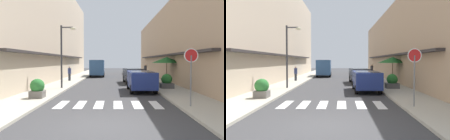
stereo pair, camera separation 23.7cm
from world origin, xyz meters
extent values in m
plane|color=#38383A|center=(0.00, 17.73, 0.00)|extent=(97.54, 97.54, 0.00)
cube|color=#ADA899|center=(-4.53, 17.73, 0.06)|extent=(2.49, 62.07, 0.12)
cube|color=#ADA899|center=(4.53, 17.73, 0.06)|extent=(2.49, 62.07, 0.12)
cube|color=#C6B299|center=(-8.27, 18.95, 5.93)|extent=(5.00, 41.90, 11.86)
cube|color=#332D2D|center=(-5.52, 18.95, 2.80)|extent=(0.50, 29.33, 0.16)
cube|color=tan|center=(8.27, 18.95, 4.12)|extent=(5.00, 41.90, 8.23)
cube|color=#332D2D|center=(5.52, 18.95, 2.80)|extent=(0.50, 29.33, 0.16)
cube|color=silver|center=(-2.38, 3.95, 0.01)|extent=(0.45, 2.20, 0.01)
cube|color=silver|center=(-1.43, 3.95, 0.01)|extent=(0.45, 2.20, 0.01)
cube|color=silver|center=(-0.48, 3.95, 0.01)|extent=(0.45, 2.20, 0.01)
cube|color=silver|center=(0.47, 3.95, 0.01)|extent=(0.45, 2.20, 0.01)
cube|color=silver|center=(1.42, 3.95, 0.01)|extent=(0.45, 2.20, 0.01)
cube|color=silver|center=(2.38, 3.95, 0.01)|extent=(0.45, 2.20, 0.01)
cube|color=navy|center=(2.23, 9.28, 0.89)|extent=(1.80, 4.46, 1.13)
cube|color=black|center=(2.23, 9.05, 1.19)|extent=(1.50, 2.50, 0.56)
cylinder|color=black|center=(1.42, 10.73, 0.32)|extent=(0.23, 0.64, 0.64)
cylinder|color=black|center=(3.01, 10.75, 0.32)|extent=(0.23, 0.64, 0.64)
cylinder|color=black|center=(1.45, 7.80, 0.32)|extent=(0.23, 0.64, 0.64)
cylinder|color=black|center=(3.04, 7.82, 0.32)|extent=(0.23, 0.64, 0.64)
cube|color=black|center=(2.23, 15.73, 0.89)|extent=(1.96, 4.56, 1.13)
cube|color=black|center=(2.23, 15.50, 1.19)|extent=(1.59, 2.58, 0.56)
cylinder|color=black|center=(1.36, 17.17, 0.32)|extent=(0.25, 0.65, 0.64)
cylinder|color=black|center=(2.95, 17.24, 0.32)|extent=(0.25, 0.65, 0.64)
cylinder|color=black|center=(1.51, 14.21, 0.32)|extent=(0.25, 0.65, 0.64)
cylinder|color=black|center=(3.10, 14.29, 0.32)|extent=(0.25, 0.65, 0.64)
cube|color=#33598C|center=(-2.08, 25.94, 1.34)|extent=(2.09, 5.45, 2.03)
cube|color=black|center=(-2.08, 25.67, 2.09)|extent=(1.72, 3.07, 0.56)
cylinder|color=black|center=(-3.02, 27.70, 0.32)|extent=(0.24, 0.65, 0.64)
cylinder|color=black|center=(-1.23, 27.75, 0.32)|extent=(0.24, 0.65, 0.64)
cylinder|color=black|center=(-2.93, 24.14, 0.32)|extent=(0.24, 0.65, 0.64)
cylinder|color=black|center=(-1.14, 24.19, 0.32)|extent=(0.24, 0.65, 0.64)
cylinder|color=slate|center=(3.81, 2.96, 1.29)|extent=(0.07, 0.07, 2.34)
cylinder|color=red|center=(3.81, 2.96, 2.46)|extent=(0.64, 0.03, 0.64)
torus|color=white|center=(3.81, 2.96, 2.46)|extent=(0.65, 0.05, 0.65)
cylinder|color=#38383D|center=(-3.79, 10.40, 2.54)|extent=(0.14, 0.14, 4.84)
cylinder|color=#38383D|center=(-3.34, 10.40, 4.81)|extent=(0.90, 0.10, 0.10)
ellipsoid|color=beige|center=(-2.89, 10.40, 4.71)|extent=(0.44, 0.28, 0.20)
cylinder|color=#262626|center=(5.13, 13.87, 0.15)|extent=(0.48, 0.48, 0.06)
cylinder|color=#4C3823|center=(5.13, 13.87, 1.22)|extent=(0.06, 0.06, 2.20)
cone|color=#19511E|center=(5.13, 13.87, 2.32)|extent=(2.71, 2.71, 0.55)
cube|color=slate|center=(-4.08, 5.45, 0.32)|extent=(0.76, 0.76, 0.40)
sphere|color=#2D7533|center=(-4.08, 5.45, 0.80)|extent=(0.81, 0.81, 0.81)
cube|color=#4C4C4C|center=(4.36, 10.36, 0.31)|extent=(0.98, 0.98, 0.38)
sphere|color=#236628|center=(4.36, 10.36, 0.80)|extent=(0.84, 0.84, 0.84)
cylinder|color=#282B33|center=(-4.47, 17.28, 0.49)|extent=(0.26, 0.26, 0.75)
cylinder|color=navy|center=(-4.47, 17.28, 1.16)|extent=(0.34, 0.34, 0.59)
sphere|color=tan|center=(-4.47, 17.28, 1.56)|extent=(0.20, 0.20, 0.20)
cylinder|color=#282B33|center=(4.06, 20.50, 0.55)|extent=(0.26, 0.26, 0.86)
cylinder|color=#333338|center=(4.06, 20.50, 1.31)|extent=(0.34, 0.34, 0.68)
sphere|color=tan|center=(4.06, 20.50, 1.77)|extent=(0.23, 0.23, 0.23)
camera|label=1|loc=(0.26, -7.90, 2.20)|focal=37.95mm
camera|label=2|loc=(0.49, -7.89, 2.20)|focal=37.95mm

